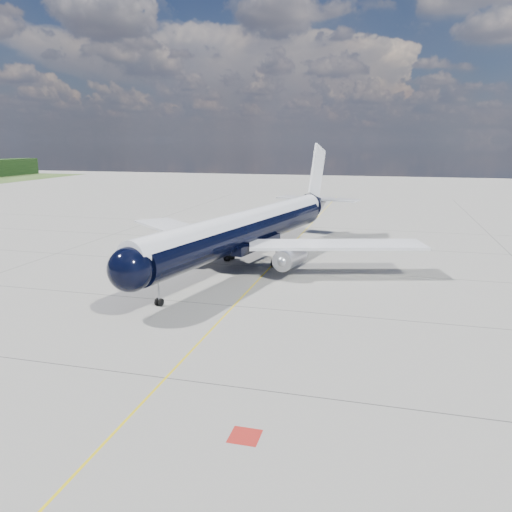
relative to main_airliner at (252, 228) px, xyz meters
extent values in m
plane|color=gray|center=(2.69, 3.60, -4.57)|extent=(320.00, 320.00, 0.00)
cube|color=#DCBC0B|center=(2.69, -1.40, -4.57)|extent=(0.16, 160.00, 0.01)
cube|color=maroon|center=(9.49, -36.40, -4.57)|extent=(1.60, 1.60, 0.01)
cylinder|color=black|center=(-0.31, -1.38, -0.20)|extent=(12.52, 39.41, 3.95)
sphere|color=black|center=(-4.87, -21.67, -0.20)|extent=(4.72, 4.72, 3.95)
cone|color=black|center=(5.05, 22.46, 0.42)|extent=(5.45, 7.97, 3.95)
cylinder|color=white|center=(-0.31, -1.38, 0.78)|extent=(12.13, 41.25, 3.08)
cube|color=black|center=(-4.92, -21.87, 0.37)|extent=(2.71, 1.76, 0.57)
cube|color=white|center=(-10.62, 2.53, -1.14)|extent=(18.53, 16.95, 0.33)
cube|color=white|center=(10.68, -2.26, -1.14)|extent=(20.63, 10.29, 0.33)
cube|color=black|center=(-0.31, -1.38, -1.66)|extent=(6.54, 11.10, 1.04)
cylinder|color=silver|center=(-7.36, -1.93, -2.33)|extent=(3.32, 5.18, 2.33)
cylinder|color=silver|center=(5.83, -4.89, -2.33)|extent=(3.32, 5.18, 2.33)
sphere|color=gray|center=(-7.84, -4.06, -2.33)|extent=(1.37, 1.37, 1.14)
sphere|color=gray|center=(5.35, -7.02, -2.33)|extent=(1.37, 1.37, 1.14)
cube|color=white|center=(-7.32, -1.73, -1.55)|extent=(0.95, 3.30, 1.14)
cube|color=white|center=(5.87, -4.69, -1.55)|extent=(0.95, 3.30, 1.14)
cube|color=white|center=(4.94, 21.95, 5.72)|extent=(1.77, 6.51, 8.86)
cube|color=white|center=(5.05, 22.46, 1.25)|extent=(13.92, 6.21, 0.23)
cylinder|color=gray|center=(-4.08, -18.12, -3.27)|extent=(0.22, 0.22, 2.18)
cylinder|color=black|center=(-4.28, -18.07, -4.21)|extent=(0.34, 0.75, 0.73)
cylinder|color=black|center=(-3.87, -18.17, -4.21)|extent=(0.34, 0.75, 0.73)
cylinder|color=gray|center=(-3.21, 0.87, -3.17)|extent=(0.32, 0.32, 1.98)
cylinder|color=gray|center=(3.28, -0.59, -3.17)|extent=(0.32, 0.32, 1.98)
cylinder|color=black|center=(-3.34, 0.31, -4.00)|extent=(0.71, 1.22, 1.14)
cylinder|color=black|center=(-3.09, 1.43, -4.00)|extent=(0.71, 1.22, 1.14)
cylinder|color=black|center=(3.15, -1.15, -4.00)|extent=(0.71, 1.22, 1.14)
cylinder|color=black|center=(3.40, -0.03, -4.00)|extent=(0.71, 1.22, 1.14)
camera|label=1|loc=(15.97, -58.79, 10.56)|focal=35.00mm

